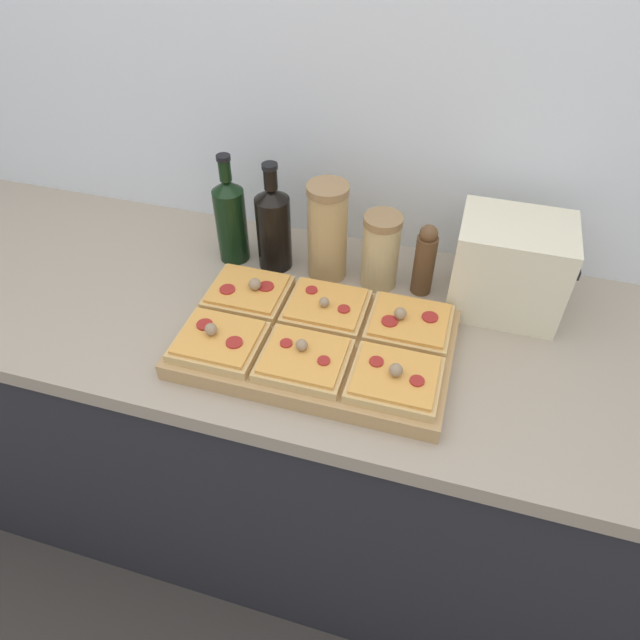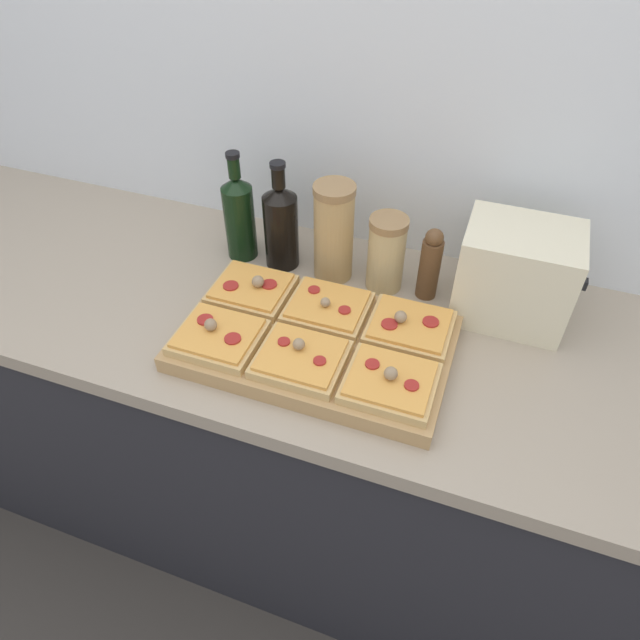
# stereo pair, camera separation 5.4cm
# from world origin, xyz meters

# --- Properties ---
(ground_plane) EXTENTS (12.00, 12.00, 0.00)m
(ground_plane) POSITION_xyz_m (0.00, 0.00, 0.00)
(ground_plane) COLOR #3D3833
(wall_back) EXTENTS (6.00, 0.06, 2.50)m
(wall_back) POSITION_xyz_m (0.00, 0.67, 1.25)
(wall_back) COLOR silver
(wall_back) RESTS_ON ground_plane
(kitchen_counter) EXTENTS (2.63, 0.67, 0.93)m
(kitchen_counter) POSITION_xyz_m (0.00, 0.32, 0.46)
(kitchen_counter) COLOR #232328
(kitchen_counter) RESTS_ON ground_plane
(cutting_board) EXTENTS (0.56, 0.34, 0.04)m
(cutting_board) POSITION_xyz_m (0.03, 0.22, 0.95)
(cutting_board) COLOR tan
(cutting_board) RESTS_ON kitchen_counter
(pizza_slice_back_left) EXTENTS (0.17, 0.15, 0.05)m
(pizza_slice_back_left) POSITION_xyz_m (-0.15, 0.30, 0.98)
(pizza_slice_back_left) COLOR tan
(pizza_slice_back_left) RESTS_ON cutting_board
(pizza_slice_back_center) EXTENTS (0.17, 0.15, 0.05)m
(pizza_slice_back_center) POSITION_xyz_m (0.03, 0.30, 0.98)
(pizza_slice_back_center) COLOR tan
(pizza_slice_back_center) RESTS_ON cutting_board
(pizza_slice_back_right) EXTENTS (0.17, 0.15, 0.05)m
(pizza_slice_back_right) POSITION_xyz_m (0.21, 0.30, 0.98)
(pizza_slice_back_right) COLOR tan
(pizza_slice_back_right) RESTS_ON cutting_board
(pizza_slice_front_left) EXTENTS (0.17, 0.15, 0.05)m
(pizza_slice_front_left) POSITION_xyz_m (-0.15, 0.14, 0.98)
(pizza_slice_front_left) COLOR tan
(pizza_slice_front_left) RESTS_ON cutting_board
(pizza_slice_front_center) EXTENTS (0.17, 0.15, 0.05)m
(pizza_slice_front_center) POSITION_xyz_m (0.03, 0.14, 0.98)
(pizza_slice_front_center) COLOR tan
(pizza_slice_front_center) RESTS_ON cutting_board
(pizza_slice_front_right) EXTENTS (0.17, 0.15, 0.05)m
(pizza_slice_front_right) POSITION_xyz_m (0.21, 0.14, 0.98)
(pizza_slice_front_right) COLOR tan
(pizza_slice_front_right) RESTS_ON cutting_board
(olive_oil_bottle) EXTENTS (0.07, 0.07, 0.28)m
(olive_oil_bottle) POSITION_xyz_m (-0.26, 0.48, 1.04)
(olive_oil_bottle) COLOR black
(olive_oil_bottle) RESTS_ON kitchen_counter
(wine_bottle) EXTENTS (0.08, 0.08, 0.27)m
(wine_bottle) POSITION_xyz_m (-0.15, 0.48, 1.04)
(wine_bottle) COLOR black
(wine_bottle) RESTS_ON kitchen_counter
(grain_jar_tall) EXTENTS (0.10, 0.10, 0.24)m
(grain_jar_tall) POSITION_xyz_m (-0.02, 0.48, 1.05)
(grain_jar_tall) COLOR tan
(grain_jar_tall) RESTS_ON kitchen_counter
(grain_jar_short) EXTENTS (0.09, 0.09, 0.18)m
(grain_jar_short) POSITION_xyz_m (0.11, 0.48, 1.02)
(grain_jar_short) COLOR tan
(grain_jar_short) RESTS_ON kitchen_counter
(pepper_mill) EXTENTS (0.05, 0.05, 0.18)m
(pepper_mill) POSITION_xyz_m (0.21, 0.48, 1.01)
(pepper_mill) COLOR brown
(pepper_mill) RESTS_ON kitchen_counter
(toaster_oven) EXTENTS (0.26, 0.18, 0.21)m
(toaster_oven) POSITION_xyz_m (0.39, 0.48, 1.03)
(toaster_oven) COLOR beige
(toaster_oven) RESTS_ON kitchen_counter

